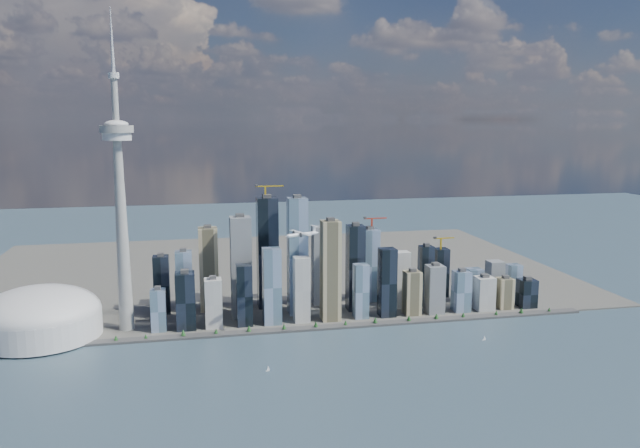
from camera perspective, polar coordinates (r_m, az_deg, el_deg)
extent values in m
plane|color=#2F4452|center=(898.81, 0.83, -14.83)|extent=(4000.00, 4000.00, 0.00)
cube|color=#383838|center=(1126.34, -1.94, -9.59)|extent=(1100.00, 22.00, 4.00)
cube|color=#4C4C47|center=(1554.38, -4.73, -4.25)|extent=(1400.00, 900.00, 3.00)
cylinder|color=#3F2D1E|center=(1151.10, -26.43, -10.02)|extent=(1.00, 1.00, 2.40)
cone|color=#19471D|center=(1149.96, -26.44, -9.85)|extent=(7.20, 7.20, 8.00)
cylinder|color=#3F2D1E|center=(1131.62, -22.12, -10.05)|extent=(1.00, 1.00, 2.40)
cone|color=#19471D|center=(1130.46, -22.13, -9.87)|extent=(7.20, 7.20, 8.00)
cylinder|color=#3F2D1E|center=(1118.52, -17.69, -10.02)|extent=(1.00, 1.00, 2.40)
cone|color=#19471D|center=(1117.35, -17.70, -9.84)|extent=(7.20, 7.20, 8.00)
cylinder|color=#3F2D1E|center=(1112.05, -13.18, -9.92)|extent=(1.00, 1.00, 2.40)
cone|color=#19471D|center=(1110.88, -13.19, -9.75)|extent=(7.20, 7.20, 8.00)
cylinder|color=#3F2D1E|center=(1112.32, -8.65, -9.77)|extent=(1.00, 1.00, 2.40)
cone|color=#19471D|center=(1111.14, -8.66, -9.60)|extent=(7.20, 7.20, 8.00)
cylinder|color=#3F2D1E|center=(1119.31, -4.16, -9.56)|extent=(1.00, 1.00, 2.40)
cone|color=#19471D|center=(1118.14, -4.16, -9.39)|extent=(7.20, 7.20, 8.00)
cylinder|color=#3F2D1E|center=(1132.92, 0.25, -9.30)|extent=(1.00, 1.00, 2.40)
cone|color=#19471D|center=(1131.76, 0.25, -9.12)|extent=(7.20, 7.20, 8.00)
cylinder|color=#3F2D1E|center=(1152.89, 4.52, -8.99)|extent=(1.00, 1.00, 2.40)
cone|color=#19471D|center=(1151.75, 4.52, -8.82)|extent=(7.20, 7.20, 8.00)
cylinder|color=#3F2D1E|center=(1178.91, 8.62, -8.65)|extent=(1.00, 1.00, 2.40)
cone|color=#19471D|center=(1177.80, 8.62, -8.48)|extent=(7.20, 7.20, 8.00)
cylinder|color=#3F2D1E|center=(1210.59, 12.51, -8.28)|extent=(1.00, 1.00, 2.40)
cone|color=#19471D|center=(1209.51, 12.52, -8.12)|extent=(7.20, 7.20, 8.00)
cylinder|color=#3F2D1E|center=(1247.50, 16.19, -7.90)|extent=(1.00, 1.00, 2.40)
cone|color=#19471D|center=(1246.45, 16.20, -7.74)|extent=(7.20, 7.20, 8.00)
cylinder|color=#3F2D1E|center=(1289.18, 19.63, -7.52)|extent=(1.00, 1.00, 2.40)
cone|color=#19471D|center=(1288.17, 19.64, -7.36)|extent=(7.20, 7.20, 8.00)
cube|color=black|center=(1134.79, -12.38, -6.90)|extent=(34.00, 34.00, 102.43)
cube|color=slate|center=(1179.22, -12.38, -5.57)|extent=(30.00, 30.00, 130.36)
cube|color=#B5B5B1|center=(1136.84, -9.83, -7.15)|extent=(30.00, 30.00, 88.46)
cube|color=tan|center=(1228.63, -10.04, -4.10)|extent=(36.00, 36.00, 162.95)
cube|color=slate|center=(1174.44, -7.29, -3.96)|extent=(38.00, 38.00, 190.88)
cube|color=black|center=(1136.21, -7.06, -6.48)|extent=(28.00, 28.00, 111.74)
cube|color=slate|center=(1137.75, -4.30, -5.68)|extent=(32.00, 32.00, 139.67)
cube|color=black|center=(1229.76, -4.94, -2.64)|extent=(40.00, 40.00, 218.82)
cube|color=slate|center=(1183.55, -1.99, -2.97)|extent=(36.00, 36.00, 223.47)
cube|color=#B5B5B1|center=(1148.12, -1.55, -6.00)|extent=(28.00, 28.00, 121.05)
cube|color=tan|center=(1150.36, 1.15, -4.29)|extent=(34.00, 34.00, 186.23)
cube|color=slate|center=(1253.40, 0.09, -3.78)|extent=(30.00, 30.00, 158.29)
cube|color=black|center=(1212.50, 3.17, -4.03)|extent=(32.00, 32.00, 167.61)
cube|color=slate|center=(1173.99, 3.77, -6.14)|extent=(26.00, 26.00, 102.43)
cube|color=black|center=(1184.18, 6.13, -5.33)|extent=(30.00, 30.00, 130.36)
cube|color=slate|center=(1279.28, 4.71, -3.76)|extent=(34.00, 34.00, 148.98)
cube|color=#B5B5B1|center=(1247.85, 7.62, -5.03)|extent=(28.00, 28.00, 111.74)
cube|color=tan|center=(1206.06, 8.38, -6.25)|extent=(30.00, 30.00, 83.80)
cube|color=slate|center=(1222.39, 10.61, -5.87)|extent=(32.00, 32.00, 93.11)
cube|color=black|center=(1263.69, 9.77, -4.68)|extent=(26.00, 26.00, 121.05)
cube|color=slate|center=(1243.56, 12.74, -6.02)|extent=(30.00, 30.00, 79.15)
cube|color=black|center=(1333.71, 10.91, -4.38)|extent=(28.00, 28.00, 102.43)
cube|color=slate|center=(1309.07, 13.84, -5.49)|extent=(30.00, 30.00, 69.84)
cube|color=#B5B5B1|center=(1266.39, 14.81, -6.14)|extent=(34.00, 34.00, 65.18)
cube|color=tan|center=(1287.24, 16.61, -6.08)|extent=(28.00, 28.00, 60.52)
cube|color=slate|center=(1326.93, 15.62, -5.05)|extent=(30.00, 30.00, 83.80)
cube|color=black|center=(1309.31, 18.35, -6.01)|extent=(32.00, 32.00, 55.87)
cube|color=slate|center=(1348.90, 17.32, -5.10)|extent=(26.00, 26.00, 74.49)
cube|color=black|center=(1236.17, -14.19, -5.38)|extent=(30.00, 30.00, 111.74)
cube|color=slate|center=(1140.29, -14.38, -7.63)|extent=(26.00, 26.00, 74.49)
cube|color=gold|center=(1210.21, -5.03, 2.95)|extent=(3.00, 3.00, 22.00)
cube|color=gold|center=(1209.97, -4.64, 3.47)|extent=(55.00, 2.20, 2.20)
cube|color=#383838|center=(1207.05, -5.81, 3.54)|extent=(6.00, 4.00, 4.00)
cube|color=#B42F19|center=(1262.44, 4.76, 0.02)|extent=(3.00, 3.00, 22.00)
cube|color=#B42F19|center=(1262.71, 5.08, 0.52)|extent=(48.00, 2.20, 2.20)
cube|color=#383838|center=(1256.43, 4.14, 0.58)|extent=(6.00, 4.00, 4.00)
cube|color=gold|center=(1320.33, 10.99, -1.76)|extent=(3.00, 3.00, 22.00)
cube|color=gold|center=(1320.84, 11.28, -1.28)|extent=(45.00, 2.20, 2.20)
cube|color=#383838|center=(1312.81, 10.47, -1.23)|extent=(6.00, 4.00, 4.00)
cone|color=gray|center=(1133.72, -17.64, -0.97)|extent=(26.00, 26.00, 340.00)
cylinder|color=silver|center=(1116.71, -18.08, 7.64)|extent=(48.00, 48.00, 14.00)
cylinder|color=gray|center=(1116.48, -18.11, 8.25)|extent=(56.00, 56.00, 12.00)
ellipsoid|color=silver|center=(1116.39, -18.13, 8.66)|extent=(40.00, 40.00, 14.00)
cylinder|color=gray|center=(1116.84, -18.24, 10.71)|extent=(11.00, 11.00, 80.00)
cylinder|color=silver|center=(1118.71, -18.35, 12.76)|extent=(18.00, 18.00, 10.00)
cone|color=silver|center=(1123.96, -18.51, 15.71)|extent=(7.00, 7.00, 105.00)
cylinder|color=silver|center=(1182.27, -24.15, -8.34)|extent=(200.00, 200.00, 44.00)
ellipsoid|color=silver|center=(1176.02, -24.23, -7.31)|extent=(200.00, 200.00, 84.00)
cylinder|color=white|center=(1032.29, -1.72, -0.97)|extent=(51.29, 26.32, 6.50)
cone|color=white|center=(1018.09, -3.02, -1.13)|extent=(9.07, 8.74, 6.50)
cone|color=white|center=(1047.58, -0.41, -0.81)|extent=(11.88, 9.91, 6.50)
cube|color=white|center=(1030.60, -1.81, -0.79)|extent=(29.38, 55.67, 1.02)
cylinder|color=white|center=(1021.62, -1.48, -0.98)|extent=(11.73, 7.68, 3.66)
cylinder|color=white|center=(1040.20, -2.14, -0.79)|extent=(11.73, 7.68, 3.66)
cylinder|color=#3F3F3F|center=(1018.39, -1.77, -1.01)|extent=(3.41, 7.62, 8.13)
cylinder|color=#3F3F3F|center=(1037.03, -2.43, -0.82)|extent=(3.41, 7.62, 8.13)
cube|color=white|center=(1044.77, -0.54, -0.48)|extent=(5.57, 2.94, 11.18)
cube|color=white|center=(1043.80, -0.55, -0.17)|extent=(11.16, 18.61, 0.71)
cube|color=silver|center=(958.50, -4.82, -13.24)|extent=(6.04, 2.73, 0.78)
cylinder|color=#999999|center=(956.79, -4.82, -12.99)|extent=(0.23, 0.23, 8.74)
cube|color=silver|center=(1113.63, 14.75, -10.22)|extent=(5.86, 1.90, 0.78)
cylinder|color=#999999|center=(1112.15, 14.76, -10.01)|extent=(0.23, 0.23, 8.73)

